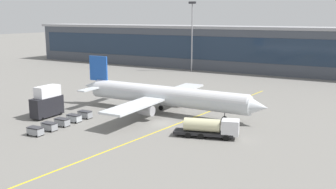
{
  "coord_description": "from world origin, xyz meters",
  "views": [
    {
      "loc": [
        35.63,
        -60.28,
        19.85
      ],
      "look_at": [
        -1.68,
        5.22,
        4.5
      ],
      "focal_mm": 41.03,
      "sensor_mm": 36.0,
      "label": 1
    }
  ],
  "objects_px": {
    "main_airliner": "(165,96)",
    "catering_lift": "(47,102)",
    "baggage_cart_4": "(85,114)",
    "fuel_tanker": "(211,128)",
    "baggage_cart_0": "(35,131)",
    "baggage_cart_1": "(49,126)",
    "baggage_cart_3": "(74,118)",
    "baggage_cart_2": "(62,122)"
  },
  "relations": [
    {
      "from": "baggage_cart_0",
      "to": "baggage_cart_3",
      "type": "xyz_separation_m",
      "value": [
        -0.24,
        9.6,
        0.0
      ]
    },
    {
      "from": "catering_lift",
      "to": "baggage_cart_1",
      "type": "relative_size",
      "value": 2.53
    },
    {
      "from": "baggage_cart_0",
      "to": "baggage_cart_4",
      "type": "height_order",
      "value": "same"
    },
    {
      "from": "baggage_cart_0",
      "to": "baggage_cart_4",
      "type": "bearing_deg",
      "value": 91.42
    },
    {
      "from": "baggage_cart_0",
      "to": "baggage_cart_4",
      "type": "xyz_separation_m",
      "value": [
        -0.32,
        12.8,
        0.0
      ]
    },
    {
      "from": "catering_lift",
      "to": "baggage_cart_0",
      "type": "bearing_deg",
      "value": -52.69
    },
    {
      "from": "baggage_cart_4",
      "to": "baggage_cart_2",
      "type": "bearing_deg",
      "value": -88.58
    },
    {
      "from": "baggage_cart_1",
      "to": "baggage_cart_3",
      "type": "distance_m",
      "value": 6.4
    },
    {
      "from": "baggage_cart_0",
      "to": "catering_lift",
      "type": "bearing_deg",
      "value": 127.31
    },
    {
      "from": "baggage_cart_4",
      "to": "fuel_tanker",
      "type": "bearing_deg",
      "value": 1.82
    },
    {
      "from": "main_airliner",
      "to": "baggage_cart_0",
      "type": "distance_m",
      "value": 26.96
    },
    {
      "from": "main_airliner",
      "to": "baggage_cart_4",
      "type": "relative_size",
      "value": 16.07
    },
    {
      "from": "catering_lift",
      "to": "baggage_cart_2",
      "type": "relative_size",
      "value": 2.53
    },
    {
      "from": "baggage_cart_4",
      "to": "baggage_cart_1",
      "type": "bearing_deg",
      "value": -88.58
    },
    {
      "from": "main_airliner",
      "to": "baggage_cart_2",
      "type": "xyz_separation_m",
      "value": [
        -11.43,
        -17.92,
        -2.95
      ]
    },
    {
      "from": "baggage_cart_1",
      "to": "baggage_cart_2",
      "type": "height_order",
      "value": "same"
    },
    {
      "from": "main_airliner",
      "to": "baggage_cart_1",
      "type": "distance_m",
      "value": 24.15
    },
    {
      "from": "fuel_tanker",
      "to": "catering_lift",
      "type": "xyz_separation_m",
      "value": [
        -33.9,
        -3.73,
        1.32
      ]
    },
    {
      "from": "baggage_cart_1",
      "to": "baggage_cart_3",
      "type": "xyz_separation_m",
      "value": [
        -0.16,
        6.4,
        0.0
      ]
    },
    {
      "from": "baggage_cart_3",
      "to": "fuel_tanker",
      "type": "bearing_deg",
      "value": 8.66
    },
    {
      "from": "fuel_tanker",
      "to": "baggage_cart_3",
      "type": "xyz_separation_m",
      "value": [
        -26.59,
        -4.05,
        -0.96
      ]
    },
    {
      "from": "fuel_tanker",
      "to": "baggage_cart_4",
      "type": "relative_size",
      "value": 4.12
    },
    {
      "from": "catering_lift",
      "to": "baggage_cart_1",
      "type": "xyz_separation_m",
      "value": [
        7.47,
        -6.71,
        -2.28
      ]
    },
    {
      "from": "main_airliner",
      "to": "catering_lift",
      "type": "bearing_deg",
      "value": -142.57
    },
    {
      "from": "fuel_tanker",
      "to": "catering_lift",
      "type": "height_order",
      "value": "catering_lift"
    },
    {
      "from": "baggage_cart_1",
      "to": "baggage_cart_4",
      "type": "height_order",
      "value": "same"
    },
    {
      "from": "baggage_cart_2",
      "to": "catering_lift",
      "type": "bearing_deg",
      "value": 154.58
    },
    {
      "from": "catering_lift",
      "to": "baggage_cart_2",
      "type": "distance_m",
      "value": 8.5
    },
    {
      "from": "fuel_tanker",
      "to": "catering_lift",
      "type": "distance_m",
      "value": 34.13
    },
    {
      "from": "baggage_cart_0",
      "to": "baggage_cart_3",
      "type": "bearing_deg",
      "value": 91.42
    },
    {
      "from": "baggage_cart_2",
      "to": "baggage_cart_4",
      "type": "bearing_deg",
      "value": 91.42
    },
    {
      "from": "baggage_cart_4",
      "to": "baggage_cart_0",
      "type": "bearing_deg",
      "value": -88.58
    },
    {
      "from": "fuel_tanker",
      "to": "baggage_cart_2",
      "type": "relative_size",
      "value": 4.12
    },
    {
      "from": "baggage_cart_0",
      "to": "baggage_cart_1",
      "type": "relative_size",
      "value": 1.0
    },
    {
      "from": "fuel_tanker",
      "to": "baggage_cart_4",
      "type": "distance_m",
      "value": 26.7
    },
    {
      "from": "baggage_cart_0",
      "to": "main_airliner",
      "type": "bearing_deg",
      "value": 65.14
    },
    {
      "from": "baggage_cart_0",
      "to": "baggage_cart_3",
      "type": "distance_m",
      "value": 9.6
    },
    {
      "from": "main_airliner",
      "to": "baggage_cart_3",
      "type": "distance_m",
      "value": 18.91
    },
    {
      "from": "baggage_cart_1",
      "to": "baggage_cart_2",
      "type": "relative_size",
      "value": 1.0
    },
    {
      "from": "baggage_cart_2",
      "to": "fuel_tanker",
      "type": "bearing_deg",
      "value": 15.29
    },
    {
      "from": "fuel_tanker",
      "to": "baggage_cart_0",
      "type": "height_order",
      "value": "fuel_tanker"
    },
    {
      "from": "fuel_tanker",
      "to": "baggage_cart_0",
      "type": "bearing_deg",
      "value": -152.62
    }
  ]
}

